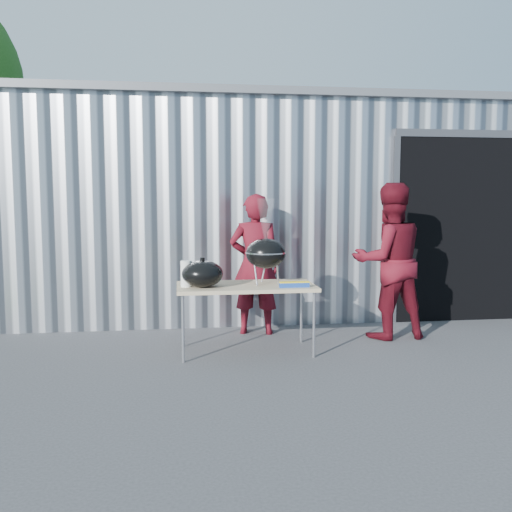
{
  "coord_description": "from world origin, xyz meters",
  "views": [
    {
      "loc": [
        -0.83,
        -5.63,
        1.71
      ],
      "look_at": [
        0.03,
        0.62,
        1.05
      ],
      "focal_mm": 40.0,
      "sensor_mm": 36.0,
      "label": 1
    }
  ],
  "objects": [
    {
      "name": "paper_towels",
      "position": [
        -0.75,
        0.43,
        0.89
      ],
      "size": [
        0.12,
        0.12,
        0.28
      ],
      "primitive_type": "cylinder",
      "color": "white",
      "rests_on": "folding_table"
    },
    {
      "name": "white_tub",
      "position": [
        -0.65,
        0.68,
        0.8
      ],
      "size": [
        0.2,
        0.15,
        0.1
      ],
      "primitive_type": "cube",
      "color": "white",
      "rests_on": "folding_table"
    },
    {
      "name": "building",
      "position": [
        0.92,
        4.59,
        1.54
      ],
      "size": [
        8.2,
        6.2,
        3.1
      ],
      "color": "silver",
      "rests_on": "ground"
    },
    {
      "name": "person_cook",
      "position": [
        0.12,
        1.33,
        0.87
      ],
      "size": [
        0.7,
        0.53,
        1.74
      ],
      "primitive_type": "imported",
      "rotation": [
        0.0,
        0.0,
        2.96
      ],
      "color": "#540D17",
      "rests_on": "ground"
    },
    {
      "name": "person_bystander",
      "position": [
        1.69,
        0.9,
        0.94
      ],
      "size": [
        0.97,
        0.78,
        1.87
      ],
      "primitive_type": "imported",
      "rotation": [
        0.0,
        0.0,
        3.22
      ],
      "color": "#540D17",
      "rests_on": "ground"
    },
    {
      "name": "ground",
      "position": [
        0.0,
        0.0,
        0.0
      ],
      "size": [
        80.0,
        80.0,
        0.0
      ],
      "primitive_type": "plane",
      "color": "#3A3A3C"
    },
    {
      "name": "grill_lid",
      "position": [
        -0.58,
        0.38,
        0.89
      ],
      "size": [
        0.44,
        0.44,
        0.32
      ],
      "color": "black",
      "rests_on": "folding_table"
    },
    {
      "name": "foil_box",
      "position": [
        0.39,
        0.23,
        0.78
      ],
      "size": [
        0.32,
        0.06,
        0.06
      ],
      "color": "#173E99",
      "rests_on": "folding_table"
    },
    {
      "name": "folding_table",
      "position": [
        -0.1,
        0.48,
        0.71
      ],
      "size": [
        1.5,
        0.75,
        0.75
      ],
      "color": "tan",
      "rests_on": "ground"
    },
    {
      "name": "kettle_grill",
      "position": [
        0.12,
        0.5,
        1.17
      ],
      "size": [
        0.45,
        0.45,
        0.94
      ],
      "color": "black",
      "rests_on": "folding_table"
    }
  ]
}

